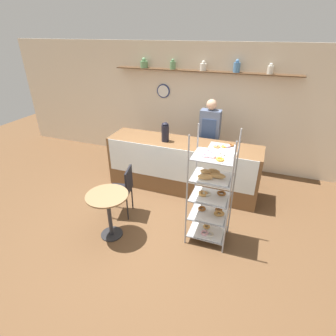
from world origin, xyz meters
TOP-DOWN VIEW (x-y plane):
  - ground_plane at (0.00, 0.00)m, footprint 14.00×14.00m
  - back_wall at (-0.00, 2.61)m, footprint 10.00×0.30m
  - display_counter at (0.00, 1.24)m, footprint 2.95×0.71m
  - pastry_rack at (0.82, -0.01)m, footprint 0.60×0.48m
  - person_worker at (0.37, 1.86)m, footprint 0.40×0.23m
  - cafe_table at (-0.62, -0.48)m, footprint 0.63×0.63m
  - cafe_chair at (-0.66, 0.09)m, footprint 0.46×0.46m
  - coffee_carafe at (-0.33, 1.18)m, footprint 0.14×0.14m
  - donut_tray_counter at (0.75, 1.27)m, footprint 0.47×0.32m

SIDE VIEW (x-z plane):
  - ground_plane at x=0.00m, z-range 0.00..0.00m
  - display_counter at x=0.00m, z-range 0.00..1.02m
  - cafe_chair at x=-0.66m, z-range 0.11..1.01m
  - cafe_table at x=-0.62m, z-range 0.18..0.94m
  - pastry_rack at x=0.82m, z-range -0.05..1.71m
  - person_worker at x=0.37m, z-range 0.09..1.81m
  - donut_tray_counter at x=0.75m, z-range 1.01..1.06m
  - coffee_carafe at x=-0.33m, z-range 1.01..1.38m
  - back_wall at x=0.00m, z-range 0.02..2.72m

